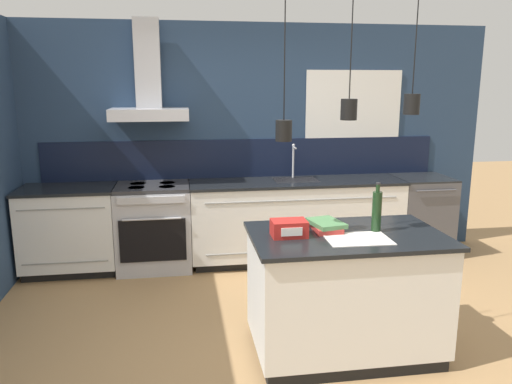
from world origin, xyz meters
The scene contains 11 objects.
ground_plane centered at (0.00, 0.00, 0.00)m, with size 16.00×16.00×0.00m, color #A87F51.
wall_back centered at (-0.07, 2.00, 1.36)m, with size 5.60×2.42×2.60m.
counter_run_left centered at (-1.89, 1.69, 0.46)m, with size 0.96×0.64×0.91m.
counter_run_sink centered at (0.52, 1.69, 0.46)m, with size 2.35×0.64×1.29m.
oven_range centered at (-1.03, 1.69, 0.46)m, with size 0.77×0.66×0.91m.
dishwasher centered at (2.00, 1.69, 0.46)m, with size 0.61×0.65×0.91m.
kitchen_island centered at (0.42, -0.29, 0.46)m, with size 1.37×0.86×0.91m.
bottle_on_island centered at (0.64, -0.27, 1.06)m, with size 0.07×0.07×0.36m.
book_stack centered at (0.30, -0.19, 0.95)m, with size 0.26×0.32×0.07m.
red_supply_box centered at (0.00, -0.29, 0.97)m, with size 0.24×0.18×0.11m.
paper_pile centered at (0.45, -0.43, 0.91)m, with size 0.44×0.32×0.01m.
Camera 1 is at (-0.74, -3.54, 1.95)m, focal length 35.00 mm.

